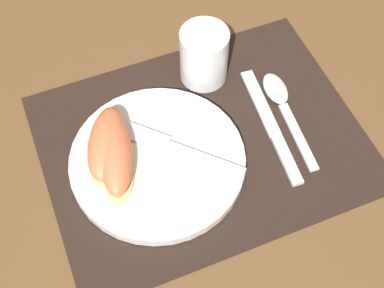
{
  "coord_description": "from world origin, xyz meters",
  "views": [
    {
      "loc": [
        -0.17,
        -0.38,
        0.66
      ],
      "look_at": [
        -0.02,
        -0.01,
        0.02
      ],
      "focal_mm": 50.0,
      "sensor_mm": 36.0,
      "label": 1
    }
  ],
  "objects_px": {
    "knife": "(272,128)",
    "fork": "(172,147)",
    "citrus_wedge_0": "(107,144)",
    "citrus_wedge_1": "(116,157)",
    "juice_glass": "(204,58)",
    "plate": "(158,161)",
    "spoon": "(281,101)"
  },
  "relations": [
    {
      "from": "plate",
      "to": "juice_glass",
      "type": "distance_m",
      "value": 0.18
    },
    {
      "from": "spoon",
      "to": "juice_glass",
      "type": "bearing_deg",
      "value": 133.01
    },
    {
      "from": "knife",
      "to": "fork",
      "type": "height_order",
      "value": "fork"
    },
    {
      "from": "spoon",
      "to": "citrus_wedge_1",
      "type": "height_order",
      "value": "citrus_wedge_1"
    },
    {
      "from": "juice_glass",
      "to": "citrus_wedge_1",
      "type": "bearing_deg",
      "value": -147.28
    },
    {
      "from": "plate",
      "to": "citrus_wedge_0",
      "type": "height_order",
      "value": "citrus_wedge_0"
    },
    {
      "from": "plate",
      "to": "citrus_wedge_0",
      "type": "relative_size",
      "value": 1.83
    },
    {
      "from": "spoon",
      "to": "knife",
      "type": "bearing_deg",
      "value": -132.47
    },
    {
      "from": "juice_glass",
      "to": "plate",
      "type": "bearing_deg",
      "value": -134.2
    },
    {
      "from": "plate",
      "to": "juice_glass",
      "type": "xyz_separation_m",
      "value": [
        0.12,
        0.13,
        0.03
      ]
    },
    {
      "from": "juice_glass",
      "to": "fork",
      "type": "height_order",
      "value": "juice_glass"
    },
    {
      "from": "knife",
      "to": "fork",
      "type": "distance_m",
      "value": 0.15
    },
    {
      "from": "knife",
      "to": "citrus_wedge_1",
      "type": "xyz_separation_m",
      "value": [
        -0.23,
        0.02,
        0.03
      ]
    },
    {
      "from": "fork",
      "to": "citrus_wedge_0",
      "type": "height_order",
      "value": "citrus_wedge_0"
    },
    {
      "from": "juice_glass",
      "to": "citrus_wedge_0",
      "type": "xyz_separation_m",
      "value": [
        -0.18,
        -0.09,
        -0.01
      ]
    },
    {
      "from": "knife",
      "to": "spoon",
      "type": "height_order",
      "value": "spoon"
    },
    {
      "from": "plate",
      "to": "spoon",
      "type": "distance_m",
      "value": 0.21
    },
    {
      "from": "juice_glass",
      "to": "knife",
      "type": "relative_size",
      "value": 0.43
    },
    {
      "from": "juice_glass",
      "to": "citrus_wedge_0",
      "type": "relative_size",
      "value": 0.67
    },
    {
      "from": "juice_glass",
      "to": "citrus_wedge_1",
      "type": "height_order",
      "value": "juice_glass"
    },
    {
      "from": "knife",
      "to": "fork",
      "type": "xyz_separation_m",
      "value": [
        -0.15,
        0.01,
        0.02
      ]
    },
    {
      "from": "spoon",
      "to": "fork",
      "type": "distance_m",
      "value": 0.19
    },
    {
      "from": "citrus_wedge_0",
      "to": "citrus_wedge_1",
      "type": "relative_size",
      "value": 0.97
    },
    {
      "from": "juice_glass",
      "to": "spoon",
      "type": "height_order",
      "value": "juice_glass"
    },
    {
      "from": "spoon",
      "to": "fork",
      "type": "bearing_deg",
      "value": -172.95
    },
    {
      "from": "citrus_wedge_0",
      "to": "plate",
      "type": "bearing_deg",
      "value": -31.74
    },
    {
      "from": "spoon",
      "to": "fork",
      "type": "height_order",
      "value": "fork"
    },
    {
      "from": "spoon",
      "to": "citrus_wedge_1",
      "type": "bearing_deg",
      "value": -176.03
    },
    {
      "from": "knife",
      "to": "citrus_wedge_0",
      "type": "xyz_separation_m",
      "value": [
        -0.24,
        0.04,
        0.03
      ]
    },
    {
      "from": "knife",
      "to": "spoon",
      "type": "bearing_deg",
      "value": 47.53
    },
    {
      "from": "plate",
      "to": "juice_glass",
      "type": "bearing_deg",
      "value": 45.8
    },
    {
      "from": "knife",
      "to": "citrus_wedge_0",
      "type": "relative_size",
      "value": 1.55
    }
  ]
}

